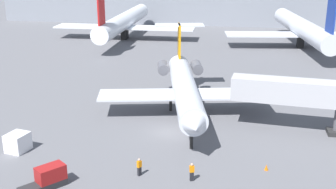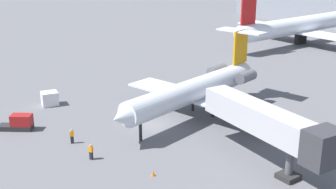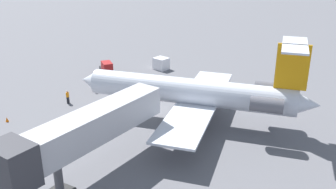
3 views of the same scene
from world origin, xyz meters
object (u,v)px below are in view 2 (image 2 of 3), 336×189
object	(u,v)px
ground_crew_loader	(72,136)
cargo_container_uld	(50,99)
jet_bridge	(273,125)
parked_airliner_west_end	(301,25)
traffic_cone_near	(153,173)
regional_jet	(197,89)
baggage_tug_lead	(19,123)
ground_crew_marshaller	(91,152)

from	to	relation	value
ground_crew_loader	cargo_container_uld	xyz separation A→B (m)	(-13.35, 2.88, 0.08)
jet_bridge	ground_crew_loader	world-z (taller)	jet_bridge
ground_crew_loader	parked_airliner_west_end	size ratio (longest dim) A/B	0.04
ground_crew_loader	traffic_cone_near	world-z (taller)	ground_crew_loader
regional_jet	baggage_tug_lead	distance (m)	21.90
ground_crew_marshaller	traffic_cone_near	world-z (taller)	ground_crew_marshaller
jet_bridge	cargo_container_uld	xyz separation A→B (m)	(-30.19, -10.22, -3.58)
ground_crew_marshaller	traffic_cone_near	distance (m)	7.31
baggage_tug_lead	traffic_cone_near	world-z (taller)	baggage_tug_lead
cargo_container_uld	parked_airliner_west_end	world-z (taller)	parked_airliner_west_end
regional_jet	parked_airliner_west_end	world-z (taller)	parked_airliner_west_end
jet_bridge	ground_crew_marshaller	xyz separation A→B (m)	(-12.08, -13.22, -3.66)
traffic_cone_near	parked_airliner_west_end	xyz separation A→B (m)	(-30.30, 60.52, 3.86)
traffic_cone_near	parked_airliner_west_end	bearing A→B (deg)	116.60
jet_bridge	cargo_container_uld	bearing A→B (deg)	-161.30
regional_jet	traffic_cone_near	xyz separation A→B (m)	(9.58, -13.33, -3.42)
regional_jet	parked_airliner_west_end	size ratio (longest dim) A/B	0.68
baggage_tug_lead	traffic_cone_near	size ratio (longest dim) A/B	7.25
cargo_container_uld	parked_airliner_west_end	distance (m)	61.00
ground_crew_loader	cargo_container_uld	bearing A→B (deg)	167.81
ground_crew_loader	traffic_cone_near	xyz separation A→B (m)	(11.35, 3.02, -0.58)
baggage_tug_lead	cargo_container_uld	world-z (taller)	baggage_tug_lead
ground_crew_marshaller	parked_airliner_west_end	xyz separation A→B (m)	(-23.72, 63.65, 3.28)
ground_crew_marshaller	parked_airliner_west_end	distance (m)	68.01
traffic_cone_near	parked_airliner_west_end	size ratio (longest dim) A/B	0.01
regional_jet	jet_bridge	distance (m)	15.45
ground_crew_loader	baggage_tug_lead	distance (m)	8.00
baggage_tug_lead	traffic_cone_near	bearing A→B (deg)	19.07
ground_crew_marshaller	baggage_tug_lead	xyz separation A→B (m)	(-12.01, -3.29, -0.02)
ground_crew_loader	regional_jet	bearing A→B (deg)	83.83
jet_bridge	traffic_cone_near	size ratio (longest dim) A/B	30.19
regional_jet	cargo_container_uld	xyz separation A→B (m)	(-15.11, -13.47, -2.76)
ground_crew_marshaller	ground_crew_loader	bearing A→B (deg)	178.64
jet_bridge	parked_airliner_west_end	distance (m)	61.85
regional_jet	ground_crew_loader	distance (m)	16.69
baggage_tug_lead	parked_airliner_west_end	xyz separation A→B (m)	(-11.71, 66.95, 3.30)
ground_crew_loader	parked_airliner_west_end	world-z (taller)	parked_airliner_west_end
jet_bridge	ground_crew_marshaller	world-z (taller)	jet_bridge
jet_bridge	ground_crew_loader	xyz separation A→B (m)	(-16.85, -13.11, -3.66)
jet_bridge	traffic_cone_near	xyz separation A→B (m)	(-5.50, -10.08, -4.24)
jet_bridge	baggage_tug_lead	world-z (taller)	jet_bridge
regional_jet	jet_bridge	bearing A→B (deg)	-12.15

